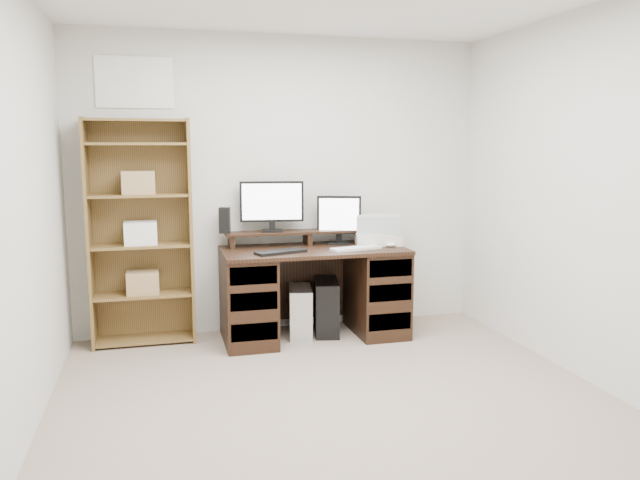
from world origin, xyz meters
name	(u,v)px	position (x,y,z in m)	size (l,w,h in m)	color
room	(352,208)	(0.00, 0.00, 1.25)	(3.54, 4.04, 2.54)	gray
desk	(314,291)	(0.19, 1.64, 0.39)	(1.50, 0.70, 0.75)	black
riser_shelf	(308,234)	(0.19, 1.85, 0.84)	(1.40, 0.22, 0.12)	black
monitor_wide	(272,204)	(-0.11, 1.87, 1.11)	(0.53, 0.16, 0.42)	black
monitor_small	(339,218)	(0.46, 1.82, 0.97)	(0.37, 0.19, 0.41)	black
speaker	(225,220)	(-0.51, 1.87, 0.98)	(0.09, 0.09, 0.21)	black
keyboard_black	(281,252)	(-0.12, 1.47, 0.76)	(0.41, 0.14, 0.02)	black
keyboard_white	(356,248)	(0.51, 1.49, 0.76)	(0.42, 0.13, 0.02)	silver
mouse	(391,245)	(0.83, 1.54, 0.77)	(0.09, 0.06, 0.04)	silver
printer	(378,239)	(0.78, 1.71, 0.80)	(0.38, 0.29, 0.10)	beige
basket	(378,224)	(0.78, 1.71, 0.92)	(0.37, 0.26, 0.16)	#A8AEB3
tower_silver	(301,311)	(0.09, 1.70, 0.21)	(0.18, 0.41, 0.41)	silver
tower_black	(326,307)	(0.32, 1.72, 0.23)	(0.28, 0.49, 0.46)	black
bookshelf	(141,230)	(-1.18, 1.86, 0.92)	(0.80, 0.30, 1.80)	brown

